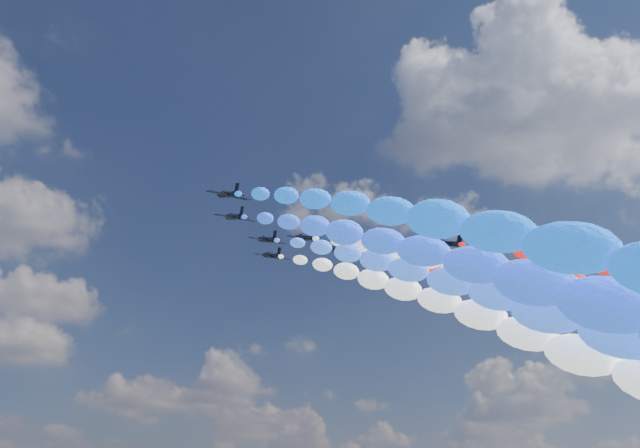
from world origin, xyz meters
TOP-DOWN VIEW (x-y plane):
  - jet_0 at (-26.48, -4.87)m, footprint 8.52×11.54m
  - trail_0 at (-26.48, -68.32)m, footprint 7.36×125.24m
  - jet_1 at (-20.15, 5.31)m, footprint 9.11×11.96m
  - trail_1 at (-20.15, -58.15)m, footprint 7.36×125.24m
  - jet_2 at (-7.58, 14.30)m, footprint 8.93×11.84m
  - trail_2 at (-7.58, -49.15)m, footprint 7.36×125.24m
  - jet_3 at (-0.96, 8.76)m, footprint 8.83×11.77m
  - trail_3 at (-0.96, -54.69)m, footprint 7.36×125.24m
  - jet_4 at (-1.12, 23.95)m, footprint 8.83×11.76m
  - trail_4 at (-1.12, -39.51)m, footprint 7.36×125.24m
  - jet_5 at (9.85, 12.03)m, footprint 8.43×11.47m
  - trail_5 at (9.85, -51.43)m, footprint 7.36×125.24m
  - jet_6 at (18.04, 4.89)m, footprint 8.86×11.79m
  - jet_7 at (28.70, -5.27)m, footprint 8.45×11.49m

SIDE VIEW (x-z plane):
  - trail_0 at x=-26.48m, z-range 31.41..93.43m
  - trail_1 at x=-20.15m, z-range 31.41..93.43m
  - trail_2 at x=-7.58m, z-range 31.41..93.43m
  - trail_3 at x=-0.96m, z-range 31.41..93.43m
  - trail_4 at x=-1.12m, z-range 31.41..93.43m
  - trail_5 at x=9.85m, z-range 31.41..93.43m
  - jet_0 at x=-26.48m, z-range 88.30..94.18m
  - jet_1 at x=-20.15m, z-range 88.30..94.18m
  - jet_2 at x=-7.58m, z-range 88.30..94.18m
  - jet_3 at x=-0.96m, z-range 88.30..94.18m
  - jet_4 at x=-1.12m, z-range 88.30..94.18m
  - jet_5 at x=9.85m, z-range 88.30..94.18m
  - jet_6 at x=18.04m, z-range 88.30..94.18m
  - jet_7 at x=28.70m, z-range 88.30..94.18m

